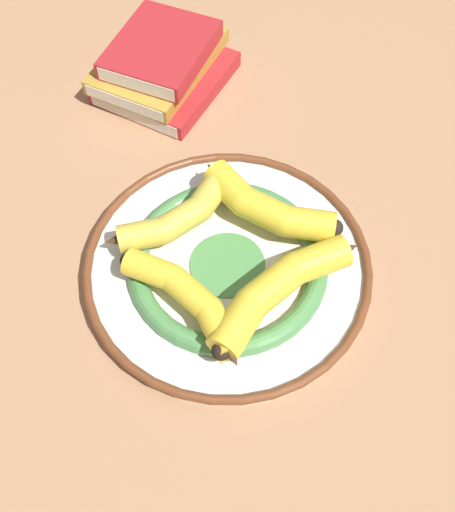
% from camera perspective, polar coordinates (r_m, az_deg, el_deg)
% --- Properties ---
extents(ground_plane, '(2.80, 2.80, 0.00)m').
position_cam_1_polar(ground_plane, '(0.70, 0.47, -2.86)').
color(ground_plane, '#A87A56').
extents(decorative_bowl, '(0.34, 0.34, 0.03)m').
position_cam_1_polar(decorative_bowl, '(0.70, 0.00, -0.95)').
color(decorative_bowl, white).
rests_on(decorative_bowl, ground_plane).
extents(banana_a, '(0.19, 0.14, 0.04)m').
position_cam_1_polar(banana_a, '(0.64, 5.00, -2.99)').
color(banana_a, yellow).
rests_on(banana_a, decorative_bowl).
extents(banana_b, '(0.11, 0.17, 0.03)m').
position_cam_1_polar(banana_b, '(0.64, -3.74, -4.12)').
color(banana_b, yellow).
rests_on(banana_b, decorative_bowl).
extents(banana_c, '(0.15, 0.12, 0.03)m').
position_cam_1_polar(banana_c, '(0.70, -4.92, 3.69)').
color(banana_c, gold).
rests_on(banana_c, decorative_bowl).
extents(banana_d, '(0.09, 0.19, 0.04)m').
position_cam_1_polar(banana_d, '(0.70, 3.53, 4.76)').
color(banana_d, yellow).
rests_on(banana_d, decorative_bowl).
extents(book_stack, '(0.21, 0.18, 0.07)m').
position_cam_1_polar(book_stack, '(0.90, -6.30, 17.64)').
color(book_stack, '#AD2328').
rests_on(book_stack, ground_plane).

